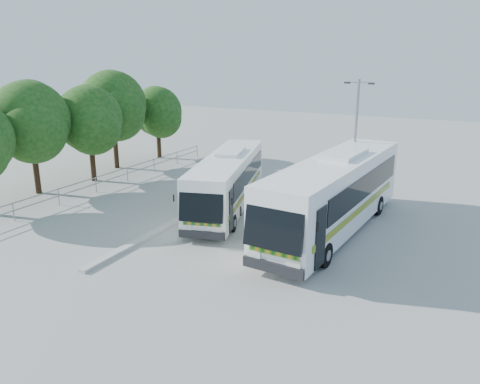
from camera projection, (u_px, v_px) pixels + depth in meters
The scene contains 10 objects.
ground at pixel (208, 234), 22.70m from camera, with size 100.00×100.00×0.00m, color #979792.
kerb_divider at pixel (191, 213), 25.39m from camera, with size 0.40×16.00×0.15m, color #B2B2AD.
railing at pixel (107, 177), 30.27m from camera, with size 0.06×22.00×1.00m.
tree_far_b at pixel (31, 120), 28.12m from camera, with size 5.33×5.03×6.96m.
tree_far_c at pixel (90, 119), 31.15m from camera, with size 4.97×4.69×6.49m.
tree_far_d at pixel (113, 105), 34.68m from camera, with size 5.62×5.30×7.33m.
tree_far_e at pixel (158, 112), 38.49m from camera, with size 4.54×4.28×5.92m.
coach_main at pixel (227, 181), 25.95m from camera, with size 5.03×11.04×3.02m.
coach_adjacent at pixel (335, 193), 22.55m from camera, with size 3.64×13.06×3.58m.
lamppost at pixel (355, 136), 26.63m from camera, with size 1.73×0.48×7.08m.
Camera 1 is at (11.02, -18.20, 8.32)m, focal length 35.00 mm.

